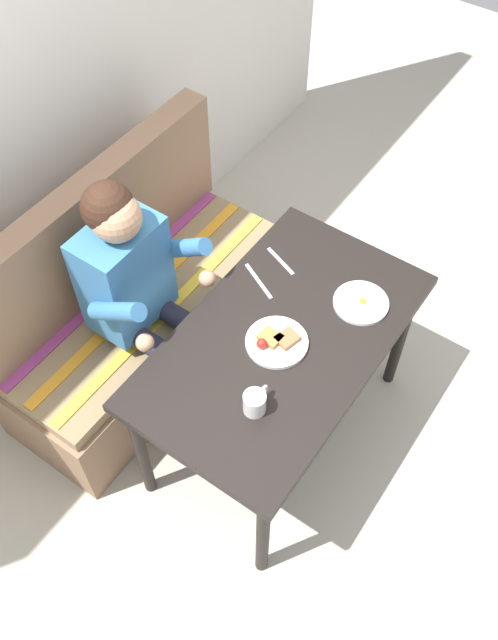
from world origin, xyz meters
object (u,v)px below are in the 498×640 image
plate_eggs (361,303)px  knife (259,281)px  coffee_mug (255,402)px  table (281,349)px  person (139,286)px  plate_breakfast (277,341)px  couch (139,309)px  fork (281,261)px

plate_eggs → knife: plate_eggs is taller
knife → coffee_mug: bearing=-120.5°
table → person: person is taller
person → knife: 0.47m
plate_breakfast → knife: size_ratio=1.16×
plate_eggs → coffee_mug: size_ratio=1.82×
couch → knife: couch is taller
person → fork: size_ratio=7.13×
table → fork: bearing=34.2°
coffee_mug → knife: size_ratio=0.59×
coffee_mug → plate_eggs: bearing=-6.7°
couch → plate_breakfast: couch is taller
couch → coffee_mug: couch is taller
plate_breakfast → plate_eggs: size_ratio=1.09×
person → coffee_mug: bearing=-105.2°
couch → plate_eggs: bearing=-71.8°
table → coffee_mug: (-0.31, -0.09, 0.13)m
person → plate_breakfast: person is taller
plate_eggs → coffee_mug: bearing=173.3°
fork → knife: bearing=-165.0°
table → fork: (0.31, 0.21, 0.08)m
plate_eggs → table: bearing=151.9°
couch → plate_breakfast: (-0.03, -0.76, 0.41)m
couch → plate_eggs: (0.30, -0.93, 0.41)m
table → knife: knife is taller
plate_eggs → fork: (0.01, 0.37, -0.01)m
plate_breakfast → knife: (0.21, 0.22, -0.01)m
couch → person: bearing=-125.0°
person → coffee_mug: person is taller
plate_breakfast → couch: bearing=87.4°
coffee_mug → knife: bearing=33.3°
knife → person: bearing=154.9°
table → couch: bearing=90.0°
table → knife: (0.17, 0.22, 0.08)m
plate_breakfast → coffee_mug: size_ratio=1.97×
person → fork: 0.57m
table → person: size_ratio=0.99×
table → plate_eggs: 0.36m
knife → couch: bearing=133.8°
table → knife: bearing=52.6°
couch → knife: 0.70m
table → plate_eggs: plate_eggs is taller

